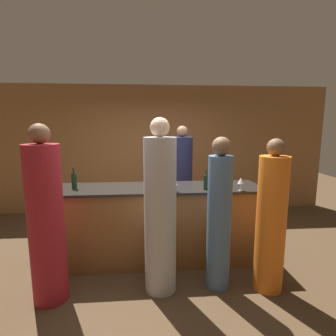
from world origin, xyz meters
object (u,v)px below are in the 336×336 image
(wine_bottle_0, at_px, (206,182))
(guest_2, at_px, (46,222))
(guest_1, at_px, (160,213))
(guest_0, at_px, (271,222))
(guest_3, at_px, (219,218))
(wine_bottle_1, at_px, (74,181))
(bartender, at_px, (182,185))

(wine_bottle_0, bearing_deg, guest_2, -162.66)
(guest_1, height_order, guest_2, guest_1)
(guest_0, xyz_separation_m, guest_3, (-0.59, 0.10, 0.03))
(guest_2, xyz_separation_m, wine_bottle_1, (0.11, 0.77, 0.29))
(bartender, relative_size, guest_2, 0.99)
(guest_3, bearing_deg, bartender, 98.15)
(bartender, distance_m, guest_3, 1.60)
(wine_bottle_1, bearing_deg, guest_3, -20.59)
(guest_2, relative_size, wine_bottle_1, 6.67)
(guest_0, distance_m, guest_1, 1.28)
(wine_bottle_0, bearing_deg, wine_bottle_1, 174.12)
(bartender, xyz_separation_m, guest_1, (-0.46, -1.59, 0.05))
(wine_bottle_1, bearing_deg, guest_0, -17.95)
(guest_2, xyz_separation_m, wine_bottle_0, (1.88, 0.59, 0.28))
(guest_0, xyz_separation_m, guest_1, (-1.28, 0.09, 0.11))
(guest_0, height_order, wine_bottle_1, guest_0)
(guest_0, bearing_deg, wine_bottle_0, 136.69)
(guest_3, distance_m, wine_bottle_1, 1.97)
(guest_3, distance_m, wine_bottle_0, 0.60)
(guest_1, distance_m, guest_3, 0.70)
(wine_bottle_0, xyz_separation_m, wine_bottle_1, (-1.77, 0.18, 0.01))
(bartender, bearing_deg, guest_1, 73.69)
(bartender, xyz_separation_m, wine_bottle_1, (-1.59, -0.90, 0.30))
(wine_bottle_0, distance_m, wine_bottle_1, 1.78)
(guest_1, relative_size, wine_bottle_0, 7.69)
(guest_0, bearing_deg, guest_3, 170.73)
(guest_1, bearing_deg, wine_bottle_0, 38.33)
(bartender, xyz_separation_m, guest_0, (0.81, -1.68, -0.06))
(guest_1, relative_size, guest_2, 1.03)
(guest_2, xyz_separation_m, guest_3, (1.93, 0.09, -0.05))
(guest_1, bearing_deg, guest_2, -176.41)
(bartender, height_order, guest_1, guest_1)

